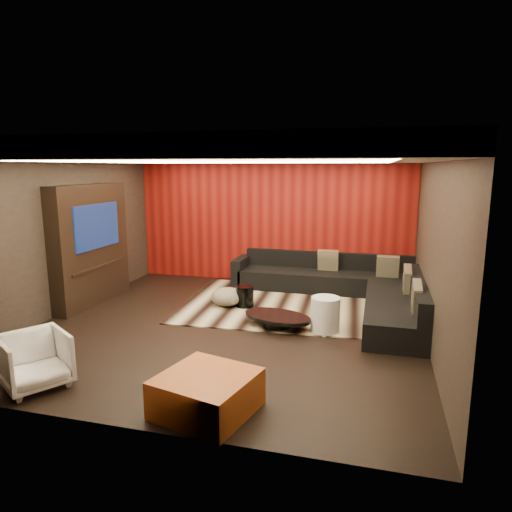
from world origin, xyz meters
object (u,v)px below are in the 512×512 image
(white_side_table, at_px, (325,315))
(armchair, at_px, (35,361))
(orange_ottoman, at_px, (207,393))
(sectional_sofa, at_px, (347,288))
(drum_stool, at_px, (245,296))
(coffee_table, at_px, (277,321))

(white_side_table, distance_m, armchair, 4.03)
(orange_ottoman, distance_m, sectional_sofa, 4.51)
(drum_stool, xyz_separation_m, sectional_sofa, (1.76, 0.83, 0.05))
(drum_stool, distance_m, sectional_sofa, 1.95)
(orange_ottoman, relative_size, armchair, 1.29)
(white_side_table, distance_m, orange_ottoman, 2.81)
(coffee_table, height_order, white_side_table, white_side_table)
(coffee_table, xyz_separation_m, sectional_sofa, (0.97, 1.72, 0.15))
(coffee_table, relative_size, armchair, 1.61)
(coffee_table, relative_size, drum_stool, 2.99)
(orange_ottoman, distance_m, armchair, 2.11)
(white_side_table, relative_size, orange_ottoman, 0.61)
(white_side_table, distance_m, sectional_sofa, 1.73)
(drum_stool, bearing_deg, orange_ottoman, -79.85)
(coffee_table, distance_m, armchair, 3.50)
(white_side_table, bearing_deg, armchair, -138.80)
(armchair, distance_m, sectional_sofa, 5.44)
(orange_ottoman, bearing_deg, sectional_sofa, 75.49)
(coffee_table, xyz_separation_m, white_side_table, (0.75, 0.00, 0.16))
(orange_ottoman, relative_size, sectional_sofa, 0.25)
(white_side_table, relative_size, armchair, 0.79)
(armchair, bearing_deg, sectional_sofa, -3.56)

